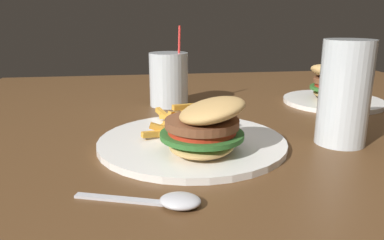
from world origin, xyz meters
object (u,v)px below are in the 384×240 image
at_px(beer_glass, 344,95).
at_px(meal_plate_far, 333,90).
at_px(spoon, 172,201).
at_px(meal_plate_near, 197,134).
at_px(juice_glass, 169,82).

relative_size(beer_glass, meal_plate_far, 0.72).
xyz_separation_m(beer_glass, spoon, (0.17, -0.29, -0.07)).
xyz_separation_m(beer_glass, meal_plate_far, (-0.27, 0.13, -0.05)).
bearing_deg(spoon, meal_plate_far, 65.25).
bearing_deg(meal_plate_near, meal_plate_far, 126.05).
distance_m(juice_glass, spoon, 0.47).
height_order(spoon, meal_plate_far, meal_plate_far).
relative_size(spoon, meal_plate_far, 0.64).
distance_m(beer_glass, spoon, 0.34).
distance_m(meal_plate_near, beer_glass, 0.24).
relative_size(beer_glass, spoon, 1.14).
relative_size(meal_plate_near, beer_glass, 1.81).
xyz_separation_m(meal_plate_near, meal_plate_far, (-0.26, 0.36, 0.01)).
distance_m(beer_glass, juice_glass, 0.39).
bearing_deg(beer_glass, meal_plate_near, -90.66).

